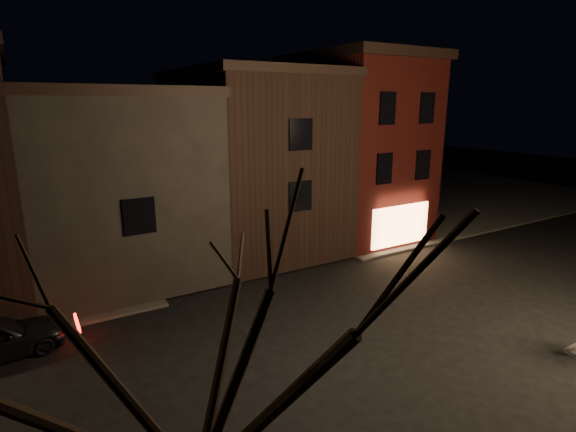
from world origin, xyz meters
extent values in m
plane|color=black|center=(0.00, 0.00, 0.00)|extent=(120.00, 120.00, 0.00)
cube|color=#2D2B28|center=(20.00, 20.00, 0.06)|extent=(30.00, 30.00, 0.12)
cube|color=#3D0D0B|center=(8.00, 9.50, 5.12)|extent=(6.00, 8.00, 10.00)
cube|color=black|center=(8.00, 9.50, 10.37)|extent=(6.50, 8.50, 0.50)
cube|color=#FFB272|center=(8.00, 5.45, 1.42)|extent=(4.00, 0.12, 2.20)
cube|color=black|center=(1.50, 10.50, 4.62)|extent=(7.00, 10.00, 9.00)
cube|color=black|center=(1.50, 10.50, 9.32)|extent=(7.30, 10.30, 0.40)
cube|color=black|center=(-5.75, 10.50, 4.12)|extent=(7.50, 10.00, 8.00)
cube|color=black|center=(-5.75, 10.50, 8.32)|extent=(7.80, 10.30, 0.40)
camera|label=1|loc=(-9.43, -11.57, 7.90)|focal=28.00mm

